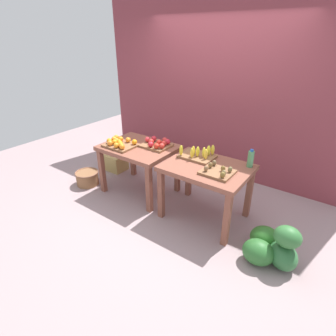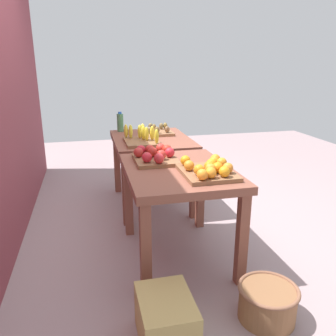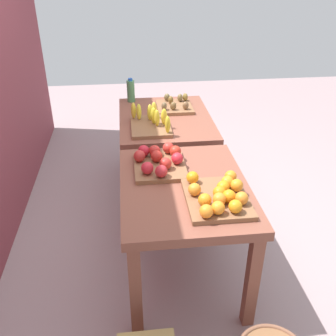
{
  "view_description": "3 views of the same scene",
  "coord_description": "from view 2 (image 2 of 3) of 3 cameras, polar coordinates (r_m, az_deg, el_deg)",
  "views": [
    {
      "loc": [
        1.9,
        -2.69,
        2.21
      ],
      "look_at": [
        -0.04,
        0.0,
        0.55
      ],
      "focal_mm": 28.71,
      "sensor_mm": 36.0,
      "label": 1
    },
    {
      "loc": [
        -2.98,
        0.65,
        1.53
      ],
      "look_at": [
        -0.01,
        -0.05,
        0.58
      ],
      "focal_mm": 36.76,
      "sensor_mm": 36.0,
      "label": 2
    },
    {
      "loc": [
        -2.57,
        0.33,
        2.03
      ],
      "look_at": [
        0.01,
        0.04,
        0.55
      ],
      "focal_mm": 41.08,
      "sensor_mm": 36.0,
      "label": 3
    }
  ],
  "objects": [
    {
      "name": "kiwi_bin",
      "position": [
        3.89,
        -1.74,
        6.12
      ],
      "size": [
        0.36,
        0.32,
        0.1
      ],
      "color": "brown",
      "rests_on": "display_table_right"
    },
    {
      "name": "watermelon_pile",
      "position": [
        4.8,
        -1.57,
        0.83
      ],
      "size": [
        0.66,
        0.6,
        0.5
      ],
      "color": "#2B6434",
      "rests_on": "ground_plane"
    },
    {
      "name": "apple_bin",
      "position": [
        2.8,
        -2.16,
        2.07
      ],
      "size": [
        0.42,
        0.36,
        0.11
      ],
      "color": "brown",
      "rests_on": "display_table_left"
    },
    {
      "name": "wicker_basket",
      "position": [
        2.35,
        16.16,
        -20.58
      ],
      "size": [
        0.37,
        0.37,
        0.22
      ],
      "color": "brown",
      "rests_on": "ground_plane"
    },
    {
      "name": "water_bottle",
      "position": [
        4.05,
        -7.93,
        7.51
      ],
      "size": [
        0.07,
        0.07,
        0.23
      ],
      "color": "#4C8C59",
      "rests_on": "display_table_right"
    },
    {
      "name": "ground_plane",
      "position": [
        3.42,
        -0.84,
        -9.4
      ],
      "size": [
        8.0,
        8.0,
        0.0
      ],
      "primitive_type": "plane",
      "color": "gray"
    },
    {
      "name": "cardboard_produce_box",
      "position": [
        2.11,
        -0.35,
        -23.96
      ],
      "size": [
        0.4,
        0.3,
        0.28
      ],
      "primitive_type": "cube",
      "color": "tan",
      "rests_on": "ground_plane"
    },
    {
      "name": "orange_bin",
      "position": [
        2.47,
        6.75,
        -0.19
      ],
      "size": [
        0.45,
        0.36,
        0.11
      ],
      "color": "brown",
      "rests_on": "display_table_left"
    },
    {
      "name": "display_table_right",
      "position": [
        3.71,
        -2.75,
        3.36
      ],
      "size": [
        1.04,
        0.8,
        0.75
      ],
      "color": "brown",
      "rests_on": "ground_plane"
    },
    {
      "name": "banana_crate",
      "position": [
        3.45,
        -4.41,
        4.91
      ],
      "size": [
        0.44,
        0.32,
        0.17
      ],
      "color": "brown",
      "rests_on": "display_table_right"
    },
    {
      "name": "display_table_left",
      "position": [
        2.66,
        1.7,
        -2.28
      ],
      "size": [
        1.04,
        0.8,
        0.75
      ],
      "color": "brown",
      "rests_on": "ground_plane"
    }
  ]
}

